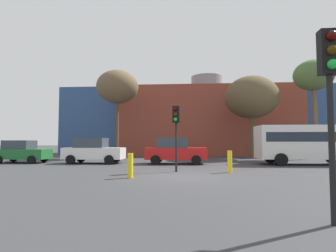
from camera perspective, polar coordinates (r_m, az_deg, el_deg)
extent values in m
plane|color=#38383A|center=(12.56, 2.89, -10.64)|extent=(200.00, 200.00, 0.00)
cube|color=brown|center=(35.46, 8.21, 0.68)|extent=(20.96, 10.41, 8.10)
cube|color=#2D4C7F|center=(37.22, -13.95, 0.52)|extent=(7.18, 9.37, 8.06)
cube|color=#2D4C7F|center=(39.05, 29.27, 0.67)|extent=(7.18, 9.37, 8.06)
cylinder|color=slate|center=(36.16, 8.14, 8.69)|extent=(4.00, 4.00, 2.00)
cube|color=#1E662D|center=(23.28, -28.41, -5.21)|extent=(3.91, 1.68, 0.75)
cube|color=#333D47|center=(23.39, -28.84, -3.48)|extent=(1.96, 1.49, 0.65)
cylinder|color=black|center=(23.39, -24.69, -6.21)|extent=(0.60, 0.20, 0.60)
cylinder|color=black|center=(21.91, -26.86, -6.38)|extent=(0.60, 0.20, 0.60)
cylinder|color=black|center=(24.70, -29.83, -5.91)|extent=(0.60, 0.20, 0.60)
cube|color=white|center=(20.82, -15.28, -5.57)|extent=(4.33, 1.85, 0.82)
cube|color=#333D47|center=(20.89, -15.91, -3.43)|extent=(2.16, 1.65, 0.72)
cylinder|color=black|center=(21.33, -10.89, -6.68)|extent=(0.66, 0.23, 0.66)
cylinder|color=black|center=(19.51, -12.35, -6.98)|extent=(0.66, 0.23, 0.66)
cylinder|color=black|center=(22.21, -17.88, -6.44)|extent=(0.66, 0.23, 0.66)
cylinder|color=black|center=(20.47, -19.88, -6.69)|extent=(0.66, 0.23, 0.66)
cube|color=red|center=(19.65, 1.76, -5.80)|extent=(4.37, 1.87, 0.83)
cube|color=#333D47|center=(19.65, 0.99, -3.53)|extent=(2.19, 1.67, 0.73)
cylinder|color=black|center=(20.62, 5.81, -6.83)|extent=(0.67, 0.23, 0.67)
cylinder|color=black|center=(18.71, 5.97, -7.19)|extent=(0.67, 0.23, 0.67)
cylinder|color=black|center=(20.73, -2.04, -6.83)|extent=(0.67, 0.23, 0.67)
cylinder|color=black|center=(18.84, -2.68, -7.18)|extent=(0.67, 0.23, 0.67)
cube|color=white|center=(21.21, 27.34, -3.04)|extent=(6.80, 2.30, 2.30)
cube|color=#1E2833|center=(21.21, 27.31, -2.09)|extent=(6.26, 2.32, 0.64)
cylinder|color=black|center=(23.23, 31.29, -5.75)|extent=(0.84, 0.28, 0.84)
cylinder|color=black|center=(21.60, 20.78, -6.24)|extent=(0.84, 0.28, 0.84)
cylinder|color=black|center=(19.37, 22.77, -6.56)|extent=(0.84, 0.28, 0.84)
cylinder|color=black|center=(6.16, 31.32, -4.13)|extent=(0.12, 0.12, 2.93)
cube|color=black|center=(6.41, 30.79, 13.22)|extent=(0.37, 0.25, 0.90)
sphere|color=#3C0605|center=(6.37, 31.27, 15.97)|extent=(0.20, 0.20, 0.20)
sphere|color=#3C2905|center=(6.29, 31.34, 13.55)|extent=(0.20, 0.20, 0.20)
sphere|color=green|center=(6.22, 31.42, 11.08)|extent=(0.20, 0.20, 0.20)
cylinder|color=black|center=(14.50, 1.75, -4.46)|extent=(0.12, 0.12, 2.62)
cube|color=black|center=(14.58, 1.74, 2.48)|extent=(0.40, 0.31, 0.90)
sphere|color=#3C0605|center=(14.47, 1.59, 3.63)|extent=(0.20, 0.20, 0.20)
sphere|color=#3C2905|center=(14.44, 1.59, 2.53)|extent=(0.20, 0.20, 0.20)
sphere|color=green|center=(14.42, 1.59, 1.42)|extent=(0.20, 0.20, 0.20)
cylinder|color=brown|center=(26.96, 17.34, -1.82)|extent=(0.45, 0.45, 4.47)
ellipsoid|color=brown|center=(27.28, 17.21, 5.83)|extent=(5.09, 5.09, 4.07)
cylinder|color=brown|center=(26.98, -10.71, -0.40)|extent=(0.33, 0.33, 5.90)
ellipsoid|color=brown|center=(27.49, -10.62, 8.13)|extent=(4.13, 4.13, 3.30)
cylinder|color=brown|center=(28.42, 28.61, 0.74)|extent=(0.42, 0.42, 6.82)
ellipsoid|color=#476033|center=(29.03, 28.37, 9.43)|extent=(3.58, 3.58, 2.86)
cylinder|color=yellow|center=(12.14, -7.97, -8.29)|extent=(0.24, 0.24, 1.09)
cylinder|color=yellow|center=(14.48, 12.91, -7.33)|extent=(0.24, 0.24, 1.13)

